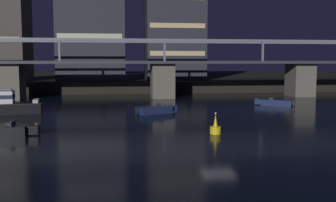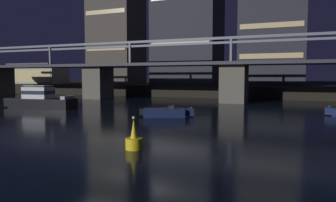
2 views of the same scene
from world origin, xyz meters
name	(u,v)px [view 2 (image 2 of 2)]	position (x,y,z in m)	size (l,w,h in m)	color
ground_plane	(93,162)	(0.00, 0.00, 0.00)	(400.00, 400.00, 0.00)	black
far_riverbank	(263,86)	(0.00, 83.51, 1.10)	(240.00, 80.00, 2.20)	black
river_bridge	(234,75)	(0.00, 35.50, 4.16)	(100.93, 6.40, 9.38)	#605B51
tower_central	(273,14)	(4.25, 51.06, 15.50)	(11.55, 9.24, 26.89)	#282833
waterfront_pavilion	(41,74)	(-48.02, 47.41, 4.44)	(12.40, 7.40, 4.70)	#B2AD9E
cabin_cruiser_near_left	(40,100)	(-20.33, 18.20, 1.05)	(9.31, 3.58, 2.79)	black
speedboat_near_center	(166,112)	(-3.03, 16.20, 0.41)	(4.99, 3.30, 1.16)	#19234C
channel_buoy	(134,140)	(0.52, 2.94, 0.48)	(0.90, 0.90, 1.76)	yellow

